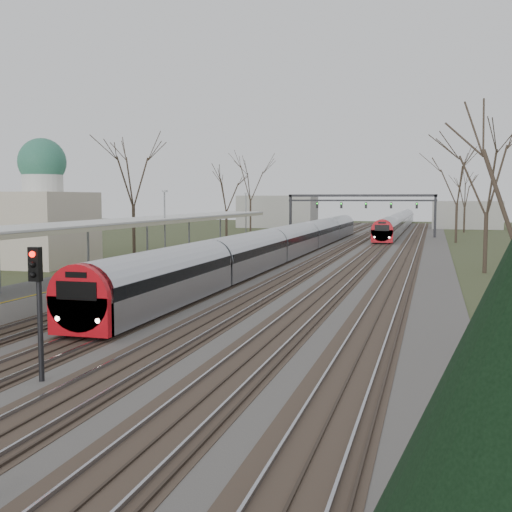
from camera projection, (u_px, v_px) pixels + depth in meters
The scene contains 10 objects.
track_bed at pixel (327, 254), 62.92m from camera, with size 24.00×160.00×0.22m.
platform at pixel (167, 264), 48.57m from camera, with size 3.50×69.00×1.00m, color #9E9B93.
canopy at pixel (141, 221), 43.93m from camera, with size 4.10×50.00×3.11m.
dome_building at pixel (25, 220), 52.13m from camera, with size 10.00×8.00×10.30m.
signal_gantry at pixel (361, 202), 91.25m from camera, with size 21.00×0.59×6.08m.
tree_west_far at pixel (133, 171), 60.09m from camera, with size 5.50×5.50×11.33m.
tree_east_far at pixel (488, 173), 46.13m from camera, with size 5.00×5.00×10.30m.
train_near at pixel (291, 241), 59.95m from camera, with size 2.62×75.21×3.05m.
train_far at pixel (399, 222), 111.05m from camera, with size 2.62×75.21×3.05m.
signal_post at pixel (38, 294), 18.70m from camera, with size 0.35×0.45×4.10m.
Camera 1 is at (10.35, -7.25, 5.50)m, focal length 45.00 mm.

